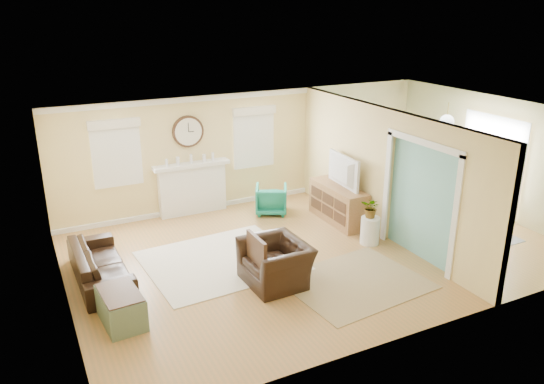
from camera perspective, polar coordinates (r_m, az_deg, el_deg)
The scene contains 29 objects.
floor at distance 10.28m, azimuth 4.77°, elevation -6.15°, with size 9.00×9.00×0.00m, color #A07844.
wall_back at distance 12.33m, azimuth -2.27°, elevation 4.76°, with size 9.00×0.02×2.60m, color #EDD788.
wall_front at distance 7.58m, azimuth 16.86°, elevation -5.87°, with size 9.00×0.02×2.60m, color #EDD788.
wall_left at distance 8.49m, azimuth -22.03°, elevation -3.70°, with size 0.02×6.00×2.60m, color #EDD788.
wall_right at distance 12.64m, azimuth 22.75°, elevation 3.60°, with size 0.02×6.00×2.60m, color #EDD788.
ceiling at distance 9.45m, azimuth 5.22°, elevation 8.21°, with size 9.00×6.00×0.02m, color white.
partition at distance 10.81m, azimuth 11.09°, elevation 2.58°, with size 0.17×6.00×2.60m.
fireplace at distance 11.91m, azimuth -8.57°, elevation 0.48°, with size 1.70×0.30×1.17m.
wall_clock at distance 11.65m, azimuth -9.02°, elevation 6.44°, with size 0.70×0.07×0.70m.
window_left at distance 11.33m, azimuth -16.43°, elevation 4.51°, with size 1.05×0.13×1.42m.
window_right at distance 12.22m, azimuth -1.99°, elevation 6.36°, with size 1.05×0.13×1.42m.
french_doors at distance 12.66m, azimuth 22.49°, elevation 2.71°, with size 0.06×1.70×2.20m.
pendant at distance 11.36m, azimuth 18.28°, elevation 7.18°, with size 0.30×0.30×0.55m.
rug_cream at distance 9.84m, azimuth -5.52°, elevation -7.37°, with size 2.65×2.29×0.01m, color beige.
rug_jute at distance 9.20m, azimuth 8.91°, elevation -9.56°, with size 2.23×1.82×0.01m, color tan.
rug_grey at distance 11.75m, azimuth 16.66°, elevation -3.51°, with size 2.32×2.90×0.01m, color slate.
sofa at distance 9.50m, azimuth -18.01°, elevation -7.37°, with size 2.05×0.80×0.60m, color black.
eames_chair at distance 8.94m, azimuth 0.40°, elevation -7.62°, with size 1.12×0.98×0.73m, color black.
green_chair at distance 11.87m, azimuth -0.09°, elevation -0.80°, with size 0.68×0.70×0.64m, color #0F735A.
trunk at distance 8.25m, azimuth -15.93°, elevation -11.84°, with size 0.60×0.92×0.51m.
credenza at distance 11.47m, azimuth 7.11°, elevation -1.25°, with size 0.53×1.57×0.80m.
tv at distance 11.22m, azimuth 7.19°, elevation 2.25°, with size 1.17×0.15×0.67m, color black.
garden_stool at distance 10.55m, azimuth 10.50°, elevation -4.09°, with size 0.37×0.37×0.55m, color white.
potted_plant at distance 10.37m, azimuth 10.66°, elevation -1.67°, with size 0.37×0.32×0.41m, color #337F33.
dining_table at distance 11.64m, azimuth 16.80°, elevation -2.17°, with size 1.72×0.96×0.61m, color #4B311F.
dining_chair_n at distance 12.37m, azimuth 13.82°, elevation 0.64°, with size 0.48×0.48×0.94m.
dining_chair_s at distance 10.81m, azimuth 20.22°, elevation -2.47°, with size 0.57×0.57×1.04m.
dining_chair_w at distance 11.13m, azimuth 14.34°, elevation -1.26°, with size 0.50×0.50×1.03m.
dining_chair_e at distance 11.95m, azimuth 19.27°, elevation -0.28°, with size 0.54×0.54×1.04m.
Camera 1 is at (-4.87, -7.88, 4.45)m, focal length 35.00 mm.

